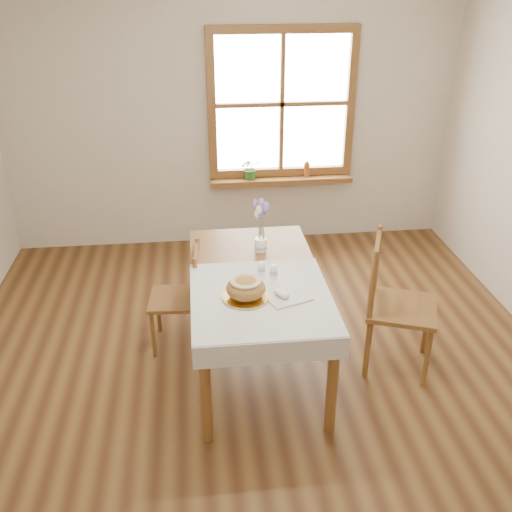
{
  "coord_description": "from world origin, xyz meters",
  "views": [
    {
      "loc": [
        -0.39,
        -3.13,
        2.67
      ],
      "look_at": [
        0.0,
        0.3,
        0.9
      ],
      "focal_mm": 40.0,
      "sensor_mm": 36.0,
      "label": 1
    }
  ],
  "objects_px": {
    "bread_plate": "(246,297)",
    "flower_vase": "(261,246)",
    "dining_table": "(256,286)",
    "chair_left": "(175,297)",
    "chair_right": "(402,306)"
  },
  "relations": [
    {
      "from": "flower_vase",
      "to": "bread_plate",
      "type": "bearing_deg",
      "value": -104.87
    },
    {
      "from": "chair_right",
      "to": "chair_left",
      "type": "bearing_deg",
      "value": 95.03
    },
    {
      "from": "chair_right",
      "to": "dining_table",
      "type": "bearing_deg",
      "value": 103.51
    },
    {
      "from": "bread_plate",
      "to": "flower_vase",
      "type": "height_order",
      "value": "flower_vase"
    },
    {
      "from": "chair_left",
      "to": "bread_plate",
      "type": "bearing_deg",
      "value": 41.47
    },
    {
      "from": "dining_table",
      "to": "flower_vase",
      "type": "distance_m",
      "value": 0.39
    },
    {
      "from": "chair_right",
      "to": "bread_plate",
      "type": "height_order",
      "value": "chair_right"
    },
    {
      "from": "chair_right",
      "to": "bread_plate",
      "type": "distance_m",
      "value": 1.17
    },
    {
      "from": "bread_plate",
      "to": "flower_vase",
      "type": "relative_size",
      "value": 2.93
    },
    {
      "from": "dining_table",
      "to": "bread_plate",
      "type": "bearing_deg",
      "value": -108.03
    },
    {
      "from": "chair_left",
      "to": "flower_vase",
      "type": "distance_m",
      "value": 0.76
    },
    {
      "from": "dining_table",
      "to": "chair_left",
      "type": "distance_m",
      "value": 0.71
    },
    {
      "from": "chair_left",
      "to": "bread_plate",
      "type": "xyz_separation_m",
      "value": [
        0.48,
        -0.64,
        0.35
      ]
    },
    {
      "from": "bread_plate",
      "to": "dining_table",
      "type": "bearing_deg",
      "value": 71.97
    },
    {
      "from": "chair_left",
      "to": "chair_right",
      "type": "height_order",
      "value": "chair_right"
    }
  ]
}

